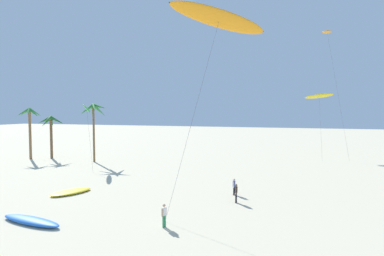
{
  "coord_description": "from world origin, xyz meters",
  "views": [
    {
      "loc": [
        12.29,
        -3.05,
        8.07
      ],
      "look_at": [
        3.67,
        23.47,
        6.52
      ],
      "focal_mm": 28.68,
      "sensor_mm": 36.0,
      "label": 1
    }
  ],
  "objects_px": {
    "person_near_right": "(234,186)",
    "person_foreground_walker": "(236,192)",
    "flying_kite_6": "(319,96)",
    "grounded_kite_0": "(71,192)",
    "flying_kite_3": "(327,32)",
    "flying_kite_2": "(87,109)",
    "palm_tree_1": "(51,125)",
    "flying_kite_5": "(219,19)",
    "grounded_kite_1": "(31,221)",
    "person_near_left": "(164,215)",
    "palm_tree_2": "(93,113)",
    "palm_tree_0": "(30,118)"
  },
  "relations": [
    {
      "from": "person_near_right",
      "to": "person_foreground_walker",
      "type": "bearing_deg",
      "value": -75.7
    },
    {
      "from": "flying_kite_6",
      "to": "grounded_kite_0",
      "type": "xyz_separation_m",
      "value": [
        -25.18,
        -35.77,
        -10.62
      ]
    },
    {
      "from": "flying_kite_3",
      "to": "flying_kite_6",
      "type": "height_order",
      "value": "flying_kite_3"
    },
    {
      "from": "person_near_right",
      "to": "flying_kite_2",
      "type": "bearing_deg",
      "value": 159.24
    },
    {
      "from": "palm_tree_1",
      "to": "person_foreground_walker",
      "type": "xyz_separation_m",
      "value": [
        34.21,
        -15.39,
        -4.86
      ]
    },
    {
      "from": "flying_kite_5",
      "to": "person_foreground_walker",
      "type": "distance_m",
      "value": 14.66
    },
    {
      "from": "grounded_kite_1",
      "to": "person_foreground_walker",
      "type": "relative_size",
      "value": 3.34
    },
    {
      "from": "palm_tree_1",
      "to": "flying_kite_2",
      "type": "xyz_separation_m",
      "value": [
        10.37,
        -4.15,
        2.65
      ]
    },
    {
      "from": "flying_kite_3",
      "to": "person_near_left",
      "type": "bearing_deg",
      "value": -109.29
    },
    {
      "from": "grounded_kite_0",
      "to": "person_near_right",
      "type": "bearing_deg",
      "value": 15.99
    },
    {
      "from": "palm_tree_1",
      "to": "palm_tree_2",
      "type": "bearing_deg",
      "value": -5.7
    },
    {
      "from": "flying_kite_5",
      "to": "palm_tree_2",
      "type": "bearing_deg",
      "value": 144.87
    },
    {
      "from": "flying_kite_2",
      "to": "person_near_left",
      "type": "bearing_deg",
      "value": -42.61
    },
    {
      "from": "flying_kite_5",
      "to": "person_foreground_walker",
      "type": "relative_size",
      "value": 9.94
    },
    {
      "from": "flying_kite_3",
      "to": "person_foreground_walker",
      "type": "bearing_deg",
      "value": -107.35
    },
    {
      "from": "grounded_kite_1",
      "to": "palm_tree_2",
      "type": "bearing_deg",
      "value": 116.37
    },
    {
      "from": "flying_kite_3",
      "to": "flying_kite_5",
      "type": "bearing_deg",
      "value": -107.75
    },
    {
      "from": "palm_tree_0",
      "to": "flying_kite_6",
      "type": "xyz_separation_m",
      "value": [
        46.48,
        19.91,
        3.9
      ]
    },
    {
      "from": "palm_tree_2",
      "to": "person_near_left",
      "type": "distance_m",
      "value": 31.17
    },
    {
      "from": "flying_kite_5",
      "to": "flying_kite_6",
      "type": "bearing_deg",
      "value": 74.17
    },
    {
      "from": "palm_tree_0",
      "to": "palm_tree_2",
      "type": "bearing_deg",
      "value": 2.67
    },
    {
      "from": "flying_kite_3",
      "to": "person_near_left",
      "type": "height_order",
      "value": "flying_kite_3"
    },
    {
      "from": "grounded_kite_0",
      "to": "person_foreground_walker",
      "type": "xyz_separation_m",
      "value": [
        15.93,
        1.95,
        0.76
      ]
    },
    {
      "from": "palm_tree_2",
      "to": "person_foreground_walker",
      "type": "relative_size",
      "value": 5.54
    },
    {
      "from": "flying_kite_5",
      "to": "flying_kite_6",
      "type": "height_order",
      "value": "flying_kite_5"
    },
    {
      "from": "grounded_kite_0",
      "to": "flying_kite_6",
      "type": "bearing_deg",
      "value": 54.86
    },
    {
      "from": "palm_tree_1",
      "to": "person_near_left",
      "type": "height_order",
      "value": "palm_tree_1"
    },
    {
      "from": "flying_kite_2",
      "to": "flying_kite_5",
      "type": "distance_m",
      "value": 27.48
    },
    {
      "from": "flying_kite_3",
      "to": "flying_kite_2",
      "type": "bearing_deg",
      "value": -147.72
    },
    {
      "from": "flying_kite_3",
      "to": "flying_kite_5",
      "type": "relative_size",
      "value": 1.38
    },
    {
      "from": "palm_tree_0",
      "to": "grounded_kite_1",
      "type": "bearing_deg",
      "value": -44.2
    },
    {
      "from": "palm_tree_2",
      "to": "flying_kite_3",
      "type": "height_order",
      "value": "flying_kite_3"
    },
    {
      "from": "person_near_right",
      "to": "flying_kite_5",
      "type": "bearing_deg",
      "value": -94.79
    },
    {
      "from": "flying_kite_5",
      "to": "grounded_kite_0",
      "type": "distance_m",
      "value": 21.28
    },
    {
      "from": "flying_kite_3",
      "to": "person_near_right",
      "type": "height_order",
      "value": "flying_kite_3"
    },
    {
      "from": "flying_kite_3",
      "to": "person_foreground_walker",
      "type": "xyz_separation_m",
      "value": [
        -10.24,
        -32.77,
        -20.99
      ]
    },
    {
      "from": "flying_kite_6",
      "to": "person_near_left",
      "type": "xyz_separation_m",
      "value": [
        -13.01,
        -41.05,
        -9.88
      ]
    },
    {
      "from": "palm_tree_0",
      "to": "palm_tree_1",
      "type": "distance_m",
      "value": 3.53
    },
    {
      "from": "palm_tree_2",
      "to": "grounded_kite_1",
      "type": "xyz_separation_m",
      "value": [
        11.89,
        -23.98,
        -7.59
      ]
    },
    {
      "from": "person_foreground_walker",
      "to": "person_near_right",
      "type": "xyz_separation_m",
      "value": [
        -0.62,
        2.44,
        -0.05
      ]
    },
    {
      "from": "person_near_left",
      "to": "person_near_right",
      "type": "bearing_deg",
      "value": 71.98
    },
    {
      "from": "palm_tree_0",
      "to": "grounded_kite_1",
      "type": "xyz_separation_m",
      "value": [
        24.07,
        -23.41,
        -6.67
      ]
    },
    {
      "from": "flying_kite_3",
      "to": "flying_kite_6",
      "type": "bearing_deg",
      "value": 133.18
    },
    {
      "from": "flying_kite_5",
      "to": "flying_kite_3",
      "type": "bearing_deg",
      "value": 72.25
    },
    {
      "from": "palm_tree_2",
      "to": "person_near_right",
      "type": "height_order",
      "value": "palm_tree_2"
    },
    {
      "from": "grounded_kite_1",
      "to": "flying_kite_6",
      "type": "bearing_deg",
      "value": 62.65
    },
    {
      "from": "flying_kite_3",
      "to": "grounded_kite_1",
      "type": "height_order",
      "value": "flying_kite_3"
    },
    {
      "from": "flying_kite_2",
      "to": "person_near_right",
      "type": "xyz_separation_m",
      "value": [
        23.22,
        -8.8,
        -7.56
      ]
    },
    {
      "from": "grounded_kite_0",
      "to": "person_near_left",
      "type": "distance_m",
      "value": 13.28
    },
    {
      "from": "grounded_kite_0",
      "to": "person_near_right",
      "type": "relative_size",
      "value": 2.77
    }
  ]
}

